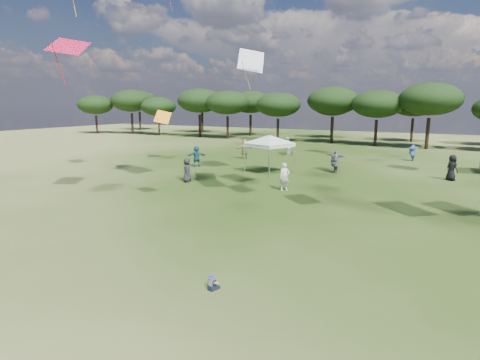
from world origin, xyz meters
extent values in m
plane|color=#2E4615|center=(0.00, 0.00, 0.00)|extent=(140.00, 140.00, 0.00)
cylinder|color=black|center=(-49.10, 43.01, 1.55)|extent=(0.35, 0.35, 3.09)
ellipsoid|color=black|center=(-49.10, 43.01, 4.95)|extent=(6.01, 6.01, 3.24)
cylinder|color=black|center=(-42.82, 45.10, 1.76)|extent=(0.40, 0.40, 3.51)
ellipsoid|color=black|center=(-42.82, 45.10, 5.62)|extent=(6.82, 6.82, 3.68)
cylinder|color=black|center=(-36.96, 45.10, 1.46)|extent=(0.33, 0.33, 2.92)
ellipsoid|color=black|center=(-36.96, 45.10, 4.67)|extent=(5.67, 5.67, 3.06)
cylinder|color=black|center=(-29.06, 45.29, 1.75)|extent=(0.40, 0.40, 3.49)
ellipsoid|color=black|center=(-29.06, 45.29, 5.59)|extent=(6.79, 6.79, 3.66)
cylinder|color=black|center=(-23.92, 45.02, 1.66)|extent=(0.38, 0.38, 3.32)
ellipsoid|color=black|center=(-23.92, 45.02, 5.31)|extent=(6.44, 6.44, 3.47)
cylinder|color=black|center=(-15.51, 44.30, 1.57)|extent=(0.36, 0.36, 3.14)
ellipsoid|color=black|center=(-15.51, 44.30, 5.03)|extent=(6.11, 6.11, 3.29)
cylinder|color=black|center=(-8.39, 45.81, 1.73)|extent=(0.40, 0.40, 3.46)
ellipsoid|color=black|center=(-8.39, 45.81, 5.54)|extent=(6.73, 6.73, 3.63)
cylinder|color=black|center=(-2.58, 44.63, 1.61)|extent=(0.37, 0.37, 3.21)
ellipsoid|color=black|center=(-2.58, 44.63, 5.14)|extent=(6.24, 6.24, 3.36)
cylinder|color=black|center=(3.26, 44.18, 1.78)|extent=(0.41, 0.41, 3.56)
ellipsoid|color=black|center=(3.26, 44.18, 5.69)|extent=(6.91, 6.91, 3.73)
cylinder|color=black|center=(-48.93, 53.79, 1.78)|extent=(0.41, 0.41, 3.56)
ellipsoid|color=black|center=(-48.93, 53.79, 5.70)|extent=(6.92, 6.92, 3.73)
cylinder|color=black|center=(-34.09, 53.56, 1.81)|extent=(0.41, 0.41, 3.62)
ellipsoid|color=black|center=(-34.09, 53.56, 5.80)|extent=(7.03, 7.03, 3.79)
cylinder|color=black|center=(-23.40, 51.57, 1.68)|extent=(0.39, 0.39, 3.37)
ellipsoid|color=black|center=(-23.40, 51.57, 5.39)|extent=(6.54, 6.54, 3.53)
cylinder|color=black|center=(-10.52, 53.31, 1.56)|extent=(0.36, 0.36, 3.11)
ellipsoid|color=black|center=(-10.52, 53.31, 4.98)|extent=(6.05, 6.05, 3.26)
cylinder|color=black|center=(0.83, 52.52, 1.60)|extent=(0.37, 0.37, 3.20)
ellipsoid|color=black|center=(0.83, 52.52, 5.12)|extent=(6.21, 6.21, 3.35)
cylinder|color=gray|center=(-7.86, 19.85, 1.10)|extent=(0.06, 0.06, 2.20)
cylinder|color=gray|center=(-5.38, 18.94, 1.10)|extent=(0.06, 0.06, 2.20)
cylinder|color=gray|center=(-6.95, 22.32, 1.10)|extent=(0.06, 0.06, 2.20)
cylinder|color=gray|center=(-4.47, 21.41, 1.10)|extent=(0.06, 0.06, 2.20)
cube|color=silver|center=(-6.16, 20.63, 2.15)|extent=(3.59, 3.59, 0.25)
pyramid|color=silver|center=(-6.16, 20.63, 2.88)|extent=(5.34, 5.34, 0.60)
cylinder|color=gray|center=(8.04, 29.52, 1.06)|extent=(0.06, 0.06, 2.13)
cube|color=black|center=(0.45, 2.01, 0.08)|extent=(0.24, 0.24, 0.15)
cube|color=black|center=(0.42, 2.17, 0.04)|extent=(0.11, 0.19, 0.08)
cube|color=black|center=(0.55, 2.13, 0.04)|extent=(0.11, 0.19, 0.08)
cube|color=white|center=(0.45, 2.01, 0.24)|extent=(0.21, 0.18, 0.19)
cylinder|color=white|center=(0.35, 2.09, 0.24)|extent=(0.11, 0.20, 0.12)
cylinder|color=white|center=(0.58, 2.03, 0.24)|extent=(0.11, 0.20, 0.12)
sphere|color=#E0B293|center=(0.45, 2.01, 0.37)|extent=(0.13, 0.13, 0.13)
cone|color=#495FAC|center=(0.45, 2.01, 0.40)|extent=(0.22, 0.22, 0.02)
cylinder|color=#495FAC|center=(0.45, 2.01, 0.43)|extent=(0.15, 0.15, 0.06)
imported|color=silver|center=(-8.67, 30.63, 0.94)|extent=(0.87, 1.03, 1.89)
imported|color=#444448|center=(-1.70, 22.89, 0.86)|extent=(2.13, 1.53, 1.72)
imported|color=black|center=(6.14, 23.80, 0.89)|extent=(1.02, 1.02, 1.79)
imported|color=navy|center=(2.79, 32.74, 0.78)|extent=(1.34, 1.94, 1.56)
imported|color=#225366|center=(-12.79, 20.60, 0.88)|extent=(1.62, 1.41, 1.77)
imported|color=#8F874E|center=(-11.42, 26.65, 0.96)|extent=(1.74, 1.55, 1.92)
imported|color=silver|center=(-2.75, 15.35, 0.85)|extent=(0.74, 0.71, 1.70)
imported|color=#2B2A2E|center=(-9.54, 14.72, 0.82)|extent=(0.87, 0.96, 1.64)
plane|color=orange|center=(-17.51, 22.17, 4.00)|extent=(1.93, 2.13, 1.38)
plane|color=red|center=(-11.07, 7.19, 8.01)|extent=(2.67, 2.80, 1.17)
plane|color=silver|center=(-4.15, 13.50, 7.56)|extent=(2.02, 2.17, 1.56)
camera|label=1|loc=(6.21, -6.99, 5.27)|focal=30.00mm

